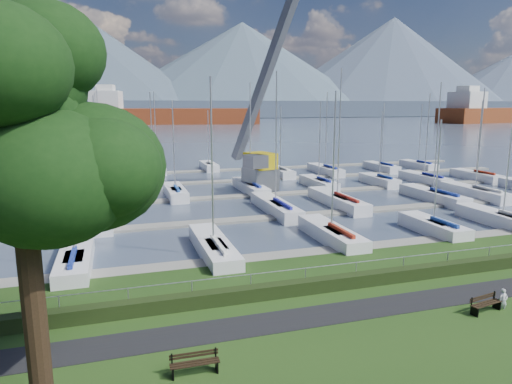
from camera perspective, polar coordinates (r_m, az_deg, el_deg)
name	(u,v)px	position (r m, az deg, el deg)	size (l,w,h in m)	color
path	(350,311)	(22.77, 11.62, -14.38)	(160.00, 2.00, 0.04)	black
water	(131,121)	(281.29, -15.31, 8.51)	(800.00, 540.00, 0.20)	#455266
hedge	(326,284)	(24.74, 8.71, -11.30)	(80.00, 0.70, 0.70)	black
fence	(323,266)	(24.77, 8.36, -9.16)	(0.04, 0.04, 80.00)	#989BA0
foothill	(127,109)	(351.09, -15.80, 9.94)	(900.00, 80.00, 12.00)	#445063
mountains	(131,61)	(427.51, -15.38, 15.53)	(1190.00, 360.00, 115.00)	#3C4958
docks	(217,198)	(49.03, -4.85, -0.73)	(90.00, 41.60, 0.25)	gray
bench_left	(195,363)	(17.81, -7.68, -20.44)	(1.81, 0.47, 0.85)	black
bench_right	(485,304)	(24.61, 26.74, -12.35)	(1.85, 0.73, 0.85)	black
person	(503,298)	(25.21, 28.53, -11.54)	(0.43, 0.28, 1.18)	silver
tree	(46,134)	(15.16, -24.76, 6.62)	(7.20, 6.31, 13.02)	black
crane	(261,142)	(53.32, 0.61, 6.28)	(7.18, 13.09, 22.35)	slate
cargo_ship_mid	(162,116)	(237.53, -11.70, 9.26)	(90.62, 34.36, 21.50)	maroon
cargo_ship_east	(496,115)	(289.44, 27.84, 8.51)	(87.19, 33.92, 21.50)	maroon
sailboat_fleet	(206,144)	(49.71, -6.31, 6.01)	(74.74, 49.44, 13.53)	navy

